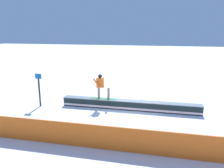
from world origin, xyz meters
The scene contains 5 objects.
ground_plane centered at (0.00, 0.00, 0.00)m, with size 120.00×120.00×0.00m, color white.
grind_box centered at (0.00, 0.00, 0.25)m, with size 7.96×0.80×0.55m.
snowboarder centered at (1.66, 0.07, 1.34)m, with size 1.49×0.45×1.45m.
safety_fence centered at (0.00, 4.53, 0.48)m, with size 11.27×0.06×0.97m, color orange.
trail_marker centered at (5.29, 0.79, 1.07)m, with size 0.40×0.10×1.99m.
Camera 1 is at (-2.05, 11.67, 4.36)m, focal length 34.69 mm.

